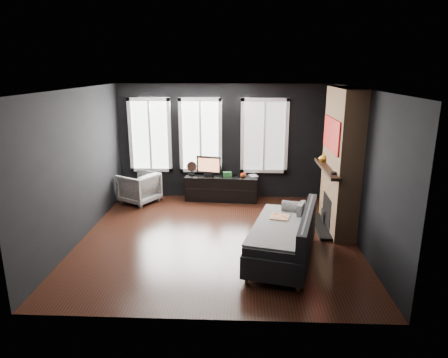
{
  "coord_description": "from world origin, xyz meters",
  "views": [
    {
      "loc": [
        0.42,
        -6.82,
        3.04
      ],
      "look_at": [
        0.1,
        0.3,
        1.05
      ],
      "focal_mm": 32.0,
      "sensor_mm": 36.0,
      "label": 1
    }
  ],
  "objects_px": {
    "monitor": "(209,165)",
    "book": "(250,171)",
    "mug": "(243,175)",
    "armchair": "(139,186)",
    "media_console": "(222,188)",
    "sofa": "(283,235)",
    "mantel_vase": "(323,158)"
  },
  "relations": [
    {
      "from": "sofa",
      "to": "armchair",
      "type": "height_order",
      "value": "sofa"
    },
    {
      "from": "media_console",
      "to": "monitor",
      "type": "distance_m",
      "value": 0.63
    },
    {
      "from": "armchair",
      "to": "book",
      "type": "bearing_deg",
      "value": 126.79
    },
    {
      "from": "mug",
      "to": "book",
      "type": "xyz_separation_m",
      "value": [
        0.15,
        0.1,
        0.06
      ]
    },
    {
      "from": "mug",
      "to": "armchair",
      "type": "bearing_deg",
      "value": -175.51
    },
    {
      "from": "armchair",
      "to": "mug",
      "type": "xyz_separation_m",
      "value": [
        2.42,
        0.19,
        0.26
      ]
    },
    {
      "from": "monitor",
      "to": "book",
      "type": "distance_m",
      "value": 0.97
    },
    {
      "from": "sofa",
      "to": "armchair",
      "type": "distance_m",
      "value": 4.11
    },
    {
      "from": "mug",
      "to": "sofa",
      "type": "bearing_deg",
      "value": -77.87
    },
    {
      "from": "armchair",
      "to": "mug",
      "type": "distance_m",
      "value": 2.44
    },
    {
      "from": "media_console",
      "to": "monitor",
      "type": "relative_size",
      "value": 2.85
    },
    {
      "from": "armchair",
      "to": "monitor",
      "type": "distance_m",
      "value": 1.7
    },
    {
      "from": "book",
      "to": "mantel_vase",
      "type": "distance_m",
      "value": 1.96
    },
    {
      "from": "sofa",
      "to": "mug",
      "type": "bearing_deg",
      "value": 116.29
    },
    {
      "from": "sofa",
      "to": "mantel_vase",
      "type": "relative_size",
      "value": 11.88
    },
    {
      "from": "armchair",
      "to": "media_console",
      "type": "relative_size",
      "value": 0.46
    },
    {
      "from": "sofa",
      "to": "book",
      "type": "xyz_separation_m",
      "value": [
        -0.48,
        3.04,
        0.27
      ]
    },
    {
      "from": "media_console",
      "to": "book",
      "type": "height_order",
      "value": "book"
    },
    {
      "from": "armchair",
      "to": "mantel_vase",
      "type": "xyz_separation_m",
      "value": [
        4.0,
        -0.9,
        0.92
      ]
    },
    {
      "from": "monitor",
      "to": "book",
      "type": "relative_size",
      "value": 2.42
    },
    {
      "from": "sofa",
      "to": "mug",
      "type": "distance_m",
      "value": 3.02
    },
    {
      "from": "armchair",
      "to": "media_console",
      "type": "xyz_separation_m",
      "value": [
        1.91,
        0.29,
        -0.1
      ]
    },
    {
      "from": "armchair",
      "to": "sofa",
      "type": "bearing_deg",
      "value": 78.36
    },
    {
      "from": "armchair",
      "to": "mantel_vase",
      "type": "relative_size",
      "value": 4.57
    },
    {
      "from": "book",
      "to": "mantel_vase",
      "type": "height_order",
      "value": "mantel_vase"
    },
    {
      "from": "monitor",
      "to": "book",
      "type": "xyz_separation_m",
      "value": [
        0.96,
        -0.02,
        -0.14
      ]
    },
    {
      "from": "mug",
      "to": "book",
      "type": "bearing_deg",
      "value": 32.5
    },
    {
      "from": "mug",
      "to": "book",
      "type": "relative_size",
      "value": 0.51
    },
    {
      "from": "armchair",
      "to": "monitor",
      "type": "xyz_separation_m",
      "value": [
        1.61,
        0.31,
        0.46
      ]
    },
    {
      "from": "sofa",
      "to": "book",
      "type": "distance_m",
      "value": 3.09
    },
    {
      "from": "sofa",
      "to": "monitor",
      "type": "height_order",
      "value": "monitor"
    },
    {
      "from": "monitor",
      "to": "book",
      "type": "height_order",
      "value": "monitor"
    }
  ]
}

